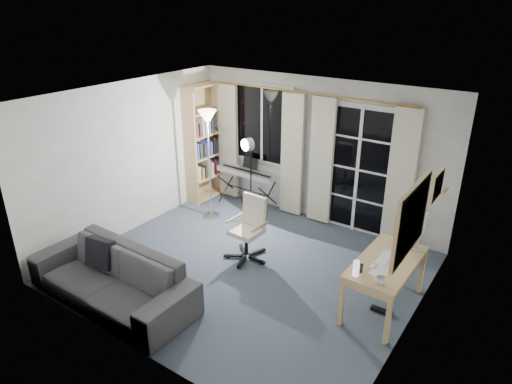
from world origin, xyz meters
TOP-DOWN VIEW (x-y plane):
  - floor at (0.00, 0.00)m, footprint 4.50×4.00m
  - window at (-1.05, 1.97)m, footprint 1.20×0.08m
  - french_door at (0.75, 1.97)m, footprint 1.32×0.09m
  - curtains at (-0.14, 1.88)m, footprint 3.60×0.07m
  - bookshelf at (-2.13, 1.69)m, footprint 0.39×1.01m
  - torchiere_lamp at (-1.48, 1.00)m, footprint 0.35×0.35m
  - keyboard_piano at (-1.20, 1.70)m, footprint 1.18×0.60m
  - studio_light at (-0.74, 1.09)m, footprint 0.35×0.35m
  - office_chair at (-0.16, 0.32)m, footprint 0.63×0.65m
  - desk at (1.88, 0.23)m, footprint 0.65×1.26m
  - monitor at (2.08, 0.68)m, footprint 0.16×0.48m
  - desk_clutter at (1.82, 0.01)m, footprint 0.40×0.76m
  - mug at (1.98, -0.27)m, footprint 0.11×0.09m
  - wall_mirror at (2.22, -0.35)m, footprint 0.04×0.94m
  - framed_print at (2.23, 0.55)m, footprint 0.03×0.42m
  - wall_shelf at (2.16, 1.05)m, footprint 0.16×0.30m
  - sofa at (-0.96, -1.55)m, footprint 2.28×0.70m

SIDE VIEW (x-z plane):
  - floor at x=0.00m, z-range -0.02..0.00m
  - sofa at x=-0.96m, z-range 0.00..0.89m
  - desk_clutter at x=1.82m, z-range 0.10..0.95m
  - office_chair at x=-0.16m, z-range 0.08..1.02m
  - desk at x=1.88m, z-range 0.25..0.92m
  - keyboard_piano at x=-1.20m, z-range 0.22..1.07m
  - mug at x=1.98m, z-range 0.67..0.78m
  - monitor at x=2.08m, z-range 0.71..1.13m
  - bookshelf at x=-2.13m, z-range -0.05..2.10m
  - french_door at x=0.75m, z-range -0.03..2.08m
  - curtains at x=-0.14m, z-range 0.03..2.16m
  - studio_light at x=-0.74m, z-range 0.47..2.02m
  - wall_shelf at x=2.16m, z-range 1.32..1.50m
  - window at x=-1.05m, z-range 0.80..2.20m
  - torchiere_lamp at x=-1.48m, z-range 0.57..2.45m
  - wall_mirror at x=2.22m, z-range 1.18..1.92m
  - framed_print at x=2.23m, z-range 1.44..1.76m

